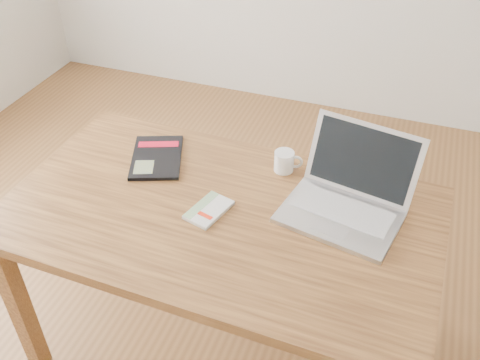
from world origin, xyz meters
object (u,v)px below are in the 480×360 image
(laptop, at_px, (348,196))
(desk, at_px, (221,230))
(black_guidebook, at_px, (157,157))
(coffee_mug, at_px, (285,161))
(white_guidebook, at_px, (209,210))

(laptop, bearing_deg, desk, -147.59)
(black_guidebook, xyz_separation_m, coffee_mug, (0.48, 0.10, 0.03))
(black_guidebook, bearing_deg, coffee_mug, -9.99)
(black_guidebook, bearing_deg, white_guidebook, -56.63)
(laptop, relative_size, coffee_mug, 4.15)
(white_guidebook, xyz_separation_m, black_guidebook, (-0.30, 0.21, 0.00))
(desk, height_order, white_guidebook, white_guidebook)
(white_guidebook, distance_m, coffee_mug, 0.36)
(black_guidebook, relative_size, coffee_mug, 3.07)
(laptop, height_order, coffee_mug, laptop)
(black_guidebook, height_order, coffee_mug, coffee_mug)
(desk, relative_size, black_guidebook, 4.57)
(black_guidebook, relative_size, laptop, 0.74)
(white_guidebook, height_order, laptop, laptop)
(desk, distance_m, white_guidebook, 0.10)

